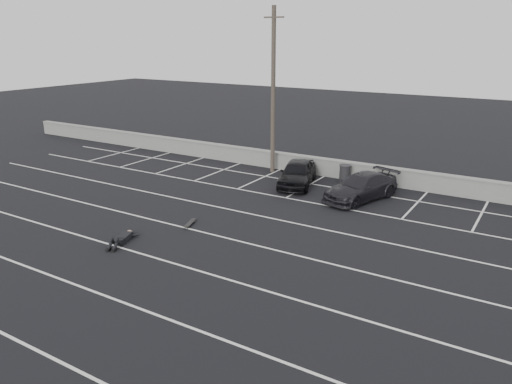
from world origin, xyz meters
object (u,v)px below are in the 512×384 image
Objects in this scene: car_left at (297,173)px; skateboard at (190,224)px; utility_pole at (273,91)px; person at (124,235)px; trash_bin at (345,174)px; car_right at (361,187)px.

skateboard is (-1.23, -8.01, -0.63)m from car_left.
skateboard is (1.42, -9.86, -4.80)m from utility_pole.
person is (-2.47, -10.71, -0.48)m from car_left.
trash_bin is at bearing 53.96° from skateboard.
car_right is 11.99m from person.
car_left is 1.64× the size of person.
utility_pole reaches higher than trash_bin.
utility_pole reaches higher than person.
trash_bin reaches higher than person.
skateboard is at bearing -114.82° from car_left.
car_left reaches higher than trash_bin.
skateboard is (-5.14, -7.45, -0.58)m from car_right.
car_left is 5.27m from utility_pole.
person is 2.87× the size of skateboard.
trash_bin is at bearing 145.29° from car_right.
trash_bin reaches higher than skateboard.
person is (0.18, -12.56, -4.64)m from utility_pole.
car_left is 4.71× the size of skateboard.
utility_pole is at bearing 80.57° from skateboard.
car_right is 3.06m from trash_bin.
car_left is at bearing -34.90° from utility_pole.
utility_pole is at bearing -179.66° from trash_bin.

